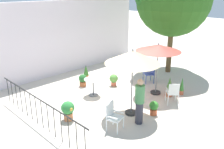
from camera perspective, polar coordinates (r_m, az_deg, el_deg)
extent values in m
plane|color=beige|center=(10.47, -0.17, -5.06)|extent=(60.00, 60.00, 0.00)
cube|color=white|center=(12.98, -12.92, 8.09)|extent=(10.80, 0.30, 3.76)
cube|color=black|center=(8.30, -16.89, -5.30)|extent=(0.03, 5.22, 0.03)
cylinder|color=black|center=(6.74, -6.23, -15.70)|extent=(0.02, 0.02, 1.00)
cylinder|color=black|center=(6.98, -8.20, -14.36)|extent=(0.02, 0.02, 1.00)
cylinder|color=black|center=(7.24, -10.01, -13.11)|extent=(0.02, 0.02, 1.00)
cylinder|color=black|center=(7.51, -11.67, -11.93)|extent=(0.02, 0.02, 1.00)
cylinder|color=black|center=(7.79, -13.21, -10.82)|extent=(0.02, 0.02, 1.00)
cylinder|color=black|center=(8.07, -14.63, -9.78)|extent=(0.02, 0.02, 1.00)
cylinder|color=black|center=(8.37, -15.94, -8.81)|extent=(0.02, 0.02, 1.00)
cylinder|color=black|center=(8.67, -17.16, -7.91)|extent=(0.02, 0.02, 1.00)
cylinder|color=black|center=(8.97, -18.28, -7.06)|extent=(0.02, 0.02, 1.00)
cylinder|color=black|center=(9.28, -19.34, -6.26)|extent=(0.02, 0.02, 1.00)
cylinder|color=black|center=(9.59, -20.32, -5.51)|extent=(0.02, 0.02, 1.00)
cylinder|color=black|center=(9.91, -21.23, -4.81)|extent=(0.02, 0.02, 1.00)
cylinder|color=black|center=(10.23, -22.09, -4.16)|extent=(0.02, 0.02, 1.00)
cylinder|color=black|center=(10.56, -22.89, -3.54)|extent=(0.02, 0.02, 1.00)
cylinder|color=brown|center=(13.45, 13.20, 5.74)|extent=(0.27, 0.27, 2.51)
sphere|color=#2E5A13|center=(14.10, 14.75, 15.28)|extent=(2.24, 2.24, 2.24)
cylinder|color=#2D2D2D|center=(9.13, 4.43, -8.79)|extent=(0.44, 0.44, 0.08)
cylinder|color=slate|center=(8.64, 4.63, -2.11)|extent=(0.04, 0.04, 2.37)
cone|color=#DCBF8B|center=(8.33, 4.81, 4.06)|extent=(1.92, 1.92, 0.44)
sphere|color=slate|center=(8.27, 4.86, 5.71)|extent=(0.06, 0.06, 0.06)
cylinder|color=#2D2D2D|center=(10.89, 10.04, -4.12)|extent=(0.44, 0.44, 0.08)
cylinder|color=slate|center=(10.52, 10.38, 1.09)|extent=(0.04, 0.04, 2.17)
cone|color=#D2483C|center=(10.26, 10.70, 6.10)|extent=(1.87, 1.87, 0.28)
sphere|color=slate|center=(10.22, 10.76, 7.02)|extent=(0.06, 0.06, 0.06)
cylinder|color=silver|center=(10.32, -4.42, -1.12)|extent=(0.75, 0.75, 0.02)
cylinder|color=slate|center=(10.45, -4.36, -3.01)|extent=(0.06, 0.06, 0.72)
cylinder|color=slate|center=(10.59, -4.32, -4.73)|extent=(0.41, 0.41, 0.03)
cube|color=white|center=(7.98, 0.74, -10.04)|extent=(0.58, 0.55, 0.04)
cube|color=white|center=(7.94, -0.50, -8.06)|extent=(0.44, 0.17, 0.48)
cube|color=white|center=(7.75, -0.02, -9.97)|extent=(0.15, 0.38, 0.03)
cube|color=white|center=(8.09, 1.47, -8.62)|extent=(0.15, 0.38, 0.03)
cylinder|color=white|center=(7.85, 1.25, -12.50)|extent=(0.04, 0.04, 0.41)
cylinder|color=white|center=(8.19, 2.70, -11.04)|extent=(0.04, 0.04, 0.41)
cylinder|color=white|center=(8.01, -1.29, -11.78)|extent=(0.04, 0.04, 0.41)
cylinder|color=white|center=(8.34, 0.24, -10.39)|extent=(0.04, 0.04, 0.41)
cube|color=#374B95|center=(11.93, 8.49, 0.19)|extent=(0.62, 0.63, 0.04)
cube|color=#374B95|center=(11.92, 9.45, 1.35)|extent=(0.27, 0.40, 0.45)
cube|color=#374B95|center=(12.08, 8.18, 1.06)|extent=(0.35, 0.25, 0.03)
cube|color=#374B95|center=(11.70, 8.88, 0.40)|extent=(0.35, 0.25, 0.03)
cylinder|color=#374B95|center=(12.13, 7.20, -0.57)|extent=(0.04, 0.04, 0.42)
cylinder|color=#374B95|center=(11.75, 7.87, -1.29)|extent=(0.04, 0.04, 0.42)
cylinder|color=#374B95|center=(12.26, 8.98, -0.44)|extent=(0.04, 0.04, 0.42)
cylinder|color=#374B95|center=(11.89, 9.70, -1.14)|extent=(0.04, 0.04, 0.42)
cube|color=white|center=(9.99, 13.78, -4.06)|extent=(0.65, 0.65, 0.04)
cube|color=white|center=(9.70, 14.19, -3.33)|extent=(0.32, 0.32, 0.42)
cube|color=white|center=(9.99, 14.93, -3.41)|extent=(0.33, 0.34, 0.03)
cube|color=white|center=(9.89, 12.73, -3.44)|extent=(0.33, 0.34, 0.03)
cylinder|color=white|center=(10.33, 14.46, -4.75)|extent=(0.04, 0.04, 0.44)
cylinder|color=white|center=(10.24, 12.31, -4.79)|extent=(0.04, 0.04, 0.44)
cylinder|color=white|center=(9.94, 15.08, -5.82)|extent=(0.04, 0.04, 0.44)
cylinder|color=white|center=(9.84, 12.84, -5.88)|extent=(0.04, 0.04, 0.44)
cylinder|color=#AA532D|center=(12.53, -6.00, -0.46)|extent=(0.25, 0.25, 0.18)
cylinder|color=#382819|center=(12.50, -6.01, -0.12)|extent=(0.22, 0.22, 0.02)
cone|color=#366E27|center=(12.41, -6.05, 1.04)|extent=(0.27, 0.27, 0.51)
cylinder|color=#BE7346|center=(8.79, -10.09, -9.53)|extent=(0.31, 0.31, 0.27)
cylinder|color=#382819|center=(8.73, -10.14, -8.81)|extent=(0.28, 0.28, 0.02)
sphere|color=#31843B|center=(8.64, -10.22, -7.61)|extent=(0.46, 0.46, 0.46)
sphere|color=gold|center=(8.50, -9.62, -7.60)|extent=(0.09, 0.09, 0.09)
sphere|color=gold|center=(8.77, -10.95, -7.13)|extent=(0.13, 0.13, 0.13)
sphere|color=gold|center=(8.48, -9.53, -7.96)|extent=(0.13, 0.13, 0.13)
sphere|color=gold|center=(8.80, -10.57, -7.31)|extent=(0.13, 0.13, 0.13)
cylinder|color=#B6583D|center=(11.51, 0.39, -2.16)|extent=(0.24, 0.24, 0.19)
cylinder|color=#382819|center=(11.48, 0.39, -1.76)|extent=(0.21, 0.21, 0.02)
sphere|color=#528D3B|center=(11.41, 0.39, -0.92)|extent=(0.40, 0.40, 0.40)
cylinder|color=#C1613C|center=(10.74, 13.03, -4.31)|extent=(0.32, 0.32, 0.21)
cylinder|color=#382819|center=(10.70, 13.07, -3.84)|extent=(0.28, 0.28, 0.02)
cone|color=#3E7430|center=(10.58, 13.21, -2.21)|extent=(0.32, 0.32, 0.63)
cylinder|color=#BA5F3F|center=(11.02, 15.74, -3.99)|extent=(0.20, 0.20, 0.19)
cylinder|color=#382819|center=(10.99, 15.78, -3.59)|extent=(0.18, 0.18, 0.02)
cone|color=#377F31|center=(10.88, 15.93, -2.12)|extent=(0.20, 0.20, 0.59)
cylinder|color=#BB5530|center=(9.12, 9.59, -8.53)|extent=(0.25, 0.25, 0.23)
cylinder|color=#382819|center=(9.07, 9.63, -7.95)|extent=(0.22, 0.22, 0.02)
sphere|color=#337F2B|center=(9.00, 9.68, -7.11)|extent=(0.33, 0.33, 0.33)
cylinder|color=#AA5B32|center=(11.54, -6.77, -2.15)|extent=(0.30, 0.30, 0.23)
cylinder|color=#382819|center=(11.50, -6.79, -1.67)|extent=(0.27, 0.27, 0.02)
sphere|color=#27612A|center=(11.44, -6.82, -0.88)|extent=(0.37, 0.37, 0.37)
cylinder|color=#33333D|center=(8.41, 6.30, -8.82)|extent=(0.26, 0.26, 0.77)
cylinder|color=#44824B|center=(8.10, 6.48, -4.50)|extent=(0.35, 0.35, 0.61)
sphere|color=tan|center=(7.94, 6.59, -1.80)|extent=(0.21, 0.21, 0.21)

